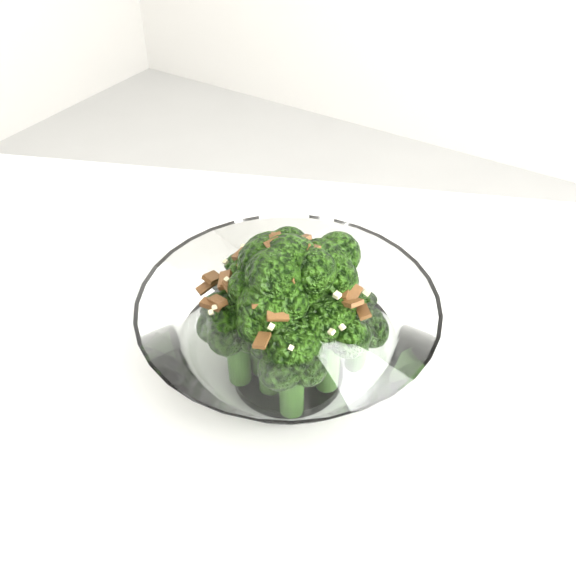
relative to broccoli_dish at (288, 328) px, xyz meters
The scene contains 1 object.
broccoli_dish is the anchor object (origin of this frame).
Camera 1 is at (0.25, -0.29, 1.10)m, focal length 40.00 mm.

